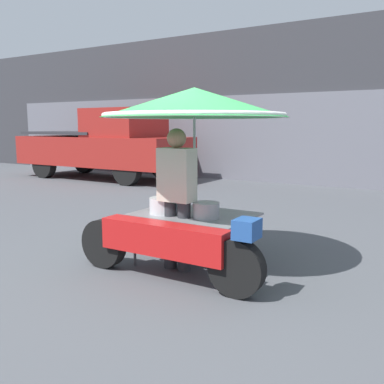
{
  "coord_description": "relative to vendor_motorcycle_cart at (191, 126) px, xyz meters",
  "views": [
    {
      "loc": [
        2.36,
        -3.63,
        1.56
      ],
      "look_at": [
        -0.04,
        0.33,
        0.84
      ],
      "focal_mm": 40.0,
      "sensor_mm": 36.0,
      "label": 1
    }
  ],
  "objects": [
    {
      "name": "ground_plane",
      "position": [
        0.03,
        -0.32,
        -1.56
      ],
      "size": [
        36.0,
        36.0,
        0.0
      ],
      "primitive_type": "plane",
      "color": "#4C4F54"
    },
    {
      "name": "shopfront_building",
      "position": [
        0.03,
        8.24,
        0.53
      ],
      "size": [
        28.0,
        2.06,
        4.2
      ],
      "color": "#38383D",
      "rests_on": "ground"
    },
    {
      "name": "vendor_motorcycle_cart",
      "position": [
        0.0,
        0.0,
        0.0
      ],
      "size": [
        2.15,
        2.01,
        1.96
      ],
      "color": "black",
      "rests_on": "ground"
    },
    {
      "name": "vendor_person",
      "position": [
        -0.08,
        -0.17,
        -0.71
      ],
      "size": [
        0.38,
        0.22,
        1.53
      ],
      "color": "#2D2D33",
      "rests_on": "ground"
    },
    {
      "name": "pickup_truck",
      "position": [
        -6.28,
        5.52,
        -0.57
      ],
      "size": [
        5.33,
        1.95,
        2.03
      ],
      "color": "black",
      "rests_on": "ground"
    }
  ]
}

